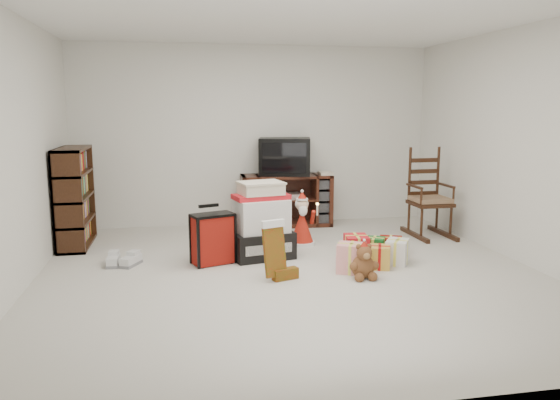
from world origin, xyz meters
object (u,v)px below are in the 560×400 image
(santa_figurine, at_px, (302,224))
(mrs_claus_figurine, at_px, (249,230))
(gift_pile, at_px, (261,225))
(gift_cluster, at_px, (375,251))
(crt_television, at_px, (285,156))
(rocking_chair, at_px, (428,204))
(bookshelf, at_px, (75,199))
(sneaker_pair, at_px, (122,261))
(red_suitcase, at_px, (213,239))
(teddy_bear, at_px, (363,263))
(tv_stand, at_px, (286,200))

(santa_figurine, relative_size, mrs_claus_figurine, 1.06)
(gift_pile, bearing_deg, gift_cluster, -32.60)
(crt_television, bearing_deg, gift_cluster, -61.20)
(gift_cluster, bearing_deg, rocking_chair, 44.26)
(bookshelf, relative_size, sneaker_pair, 3.19)
(rocking_chair, bearing_deg, red_suitcase, -165.15)
(mrs_claus_figurine, relative_size, crt_television, 0.79)
(red_suitcase, bearing_deg, teddy_bear, -48.27)
(gift_pile, bearing_deg, sneaker_pair, 169.83)
(bookshelf, xyz_separation_m, rocking_chair, (4.40, -0.30, -0.16))
(gift_cluster, bearing_deg, sneaker_pair, 171.43)
(bookshelf, relative_size, gift_cluster, 1.15)
(rocking_chair, height_order, sneaker_pair, rocking_chair)
(tv_stand, relative_size, gift_cluster, 1.25)
(santa_figurine, height_order, crt_television, crt_television)
(rocking_chair, distance_m, mrs_claus_figurine, 2.41)
(crt_television, bearing_deg, tv_stand, -35.05)
(tv_stand, xyz_separation_m, santa_figurine, (-0.03, -1.11, -0.11))
(rocking_chair, bearing_deg, bookshelf, 174.86)
(red_suitcase, height_order, mrs_claus_figurine, red_suitcase)
(tv_stand, distance_m, sneaker_pair, 2.66)
(bookshelf, distance_m, rocking_chair, 4.41)
(gift_pile, relative_size, teddy_bear, 2.43)
(gift_pile, height_order, sneaker_pair, gift_pile)
(gift_pile, distance_m, red_suitcase, 0.57)
(sneaker_pair, xyz_separation_m, gift_cluster, (2.67, -0.40, 0.07))
(rocking_chair, height_order, teddy_bear, rocking_chair)
(sneaker_pair, relative_size, gift_cluster, 0.36)
(sneaker_pair, xyz_separation_m, crt_television, (2.08, 1.63, 0.92))
(rocking_chair, xyz_separation_m, mrs_claus_figurine, (-2.38, -0.31, -0.17))
(teddy_bear, height_order, crt_television, crt_television)
(sneaker_pair, distance_m, crt_television, 2.80)
(gift_pile, relative_size, crt_television, 1.05)
(tv_stand, relative_size, teddy_bear, 3.75)
(bookshelf, bearing_deg, crt_television, 13.27)
(rocking_chair, bearing_deg, mrs_claus_figurine, -173.69)
(rocking_chair, xyz_separation_m, crt_television, (-1.71, 0.94, 0.57))
(rocking_chair, height_order, gift_pile, rocking_chair)
(santa_figurine, bearing_deg, tv_stand, 88.39)
(gift_cluster, xyz_separation_m, crt_television, (-0.59, 2.03, 0.85))
(bookshelf, distance_m, crt_television, 2.79)
(teddy_bear, height_order, mrs_claus_figurine, mrs_claus_figurine)
(tv_stand, relative_size, crt_television, 1.62)
(gift_pile, bearing_deg, rocking_chair, 4.02)
(gift_pile, bearing_deg, bookshelf, 143.87)
(bookshelf, bearing_deg, tv_stand, 12.81)
(red_suitcase, distance_m, gift_cluster, 1.74)
(tv_stand, bearing_deg, crt_television, 134.88)
(bookshelf, distance_m, gift_pile, 2.32)
(teddy_bear, bearing_deg, rocking_chair, 47.94)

